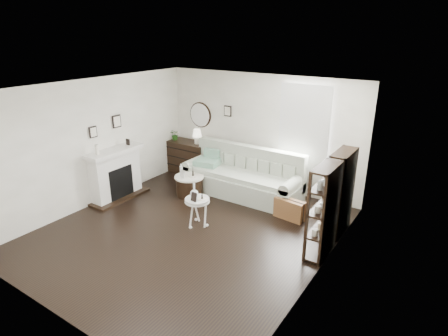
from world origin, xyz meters
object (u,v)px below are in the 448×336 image
Objects in this scene: drum_table at (190,185)px; pedestal_table at (197,201)px; dresser at (187,157)px; sofa at (243,179)px.

drum_table is 1.16× the size of pedestal_table.
dresser is at bearing 131.23° from drum_table.
sofa is 4.16× the size of drum_table.
dresser is 1.54m from drum_table.
dresser reaches higher than drum_table.
sofa is at bearing -10.97° from dresser.
sofa is 2.19× the size of dresser.
sofa is at bearing 92.31° from pedestal_table.
drum_table is at bearing 134.61° from pedestal_table.
drum_table is at bearing -141.76° from sofa.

